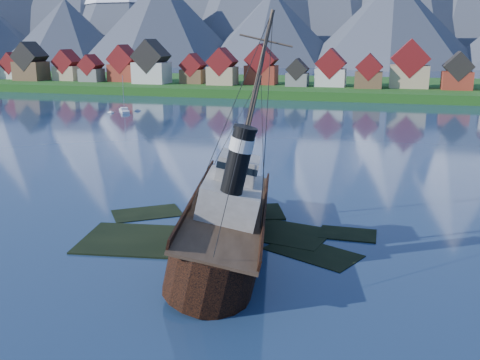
# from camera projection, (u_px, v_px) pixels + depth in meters

# --- Properties ---
(ground) EXTENTS (1400.00, 1400.00, 0.00)m
(ground) POSITION_uv_depth(u_px,v_px,m) (201.00, 238.00, 56.81)
(ground) COLOR #1B2F4D
(ground) RESTS_ON ground
(shoal) EXTENTS (31.71, 21.24, 1.14)m
(shoal) POSITION_uv_depth(u_px,v_px,m) (223.00, 235.00, 58.46)
(shoal) COLOR black
(shoal) RESTS_ON ground
(shore_bank) EXTENTS (600.00, 80.00, 3.20)m
(shore_bank) POSITION_uv_depth(u_px,v_px,m) (339.00, 90.00, 215.45)
(shore_bank) COLOR #184112
(shore_bank) RESTS_ON ground
(seawall) EXTENTS (600.00, 2.50, 2.00)m
(seawall) POSITION_uv_depth(u_px,v_px,m) (329.00, 101.00, 179.99)
(seawall) COLOR #3F3D38
(seawall) RESTS_ON ground
(town) EXTENTS (250.96, 16.69, 17.30)m
(town) POSITION_uv_depth(u_px,v_px,m) (249.00, 69.00, 204.80)
(town) COLOR maroon
(town) RESTS_ON ground
(tugboat_wreck) EXTENTS (7.24, 31.18, 24.71)m
(tugboat_wreck) POSITION_uv_depth(u_px,v_px,m) (224.00, 216.00, 54.25)
(tugboat_wreck) COLOR black
(tugboat_wreck) RESTS_ON ground
(sailboat_c) EXTENTS (6.38, 8.11, 10.78)m
(sailboat_c) POSITION_uv_depth(u_px,v_px,m) (124.00, 111.00, 152.84)
(sailboat_c) COLOR silver
(sailboat_c) RESTS_ON ground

